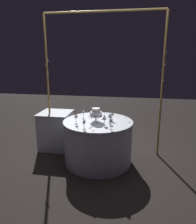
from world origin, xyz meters
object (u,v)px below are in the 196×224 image
wine_glass_1 (112,114)px  main_table (98,142)px  wine_glass_2 (110,116)px  side_table (56,130)px  wine_glass_5 (83,111)px  wine_glass_0 (76,116)px  decorative_arch (103,66)px  tiered_cake (96,113)px  cake_knife (94,125)px  wine_glass_6 (111,121)px  wine_glass_3 (104,118)px  wine_glass_4 (84,122)px

wine_glass_1 → main_table: bearing=-169.3°
wine_glass_2 → side_table: bearing=153.7°
wine_glass_5 → main_table: bearing=-15.8°
wine_glass_1 → wine_glass_2: bearing=-96.9°
main_table → wine_glass_0: 0.62m
decorative_arch → tiered_cake: decorative_arch is taller
side_table → wine_glass_2: wine_glass_2 is taller
wine_glass_2 → wine_glass_5: (-0.47, 0.18, 0.00)m
decorative_arch → cake_knife: decorative_arch is taller
wine_glass_5 → wine_glass_6: wine_glass_5 is taller
decorative_arch → tiered_cake: 0.88m
wine_glass_0 → wine_glass_3: size_ratio=1.06×
tiered_cake → wine_glass_4: tiered_cake is taller
cake_knife → wine_glass_5: bearing=128.3°
decorative_arch → side_table: (-0.90, -0.01, -1.23)m
wine_glass_0 → wine_glass_4: (0.18, -0.22, -0.03)m
tiered_cake → wine_glass_2: tiered_cake is taller
wine_glass_0 → wine_glass_1: bearing=26.0°
wine_glass_2 → wine_glass_3: bearing=-125.0°
side_table → wine_glass_5: bearing=-29.6°
side_table → wine_glass_1: 1.29m
decorative_arch → cake_knife: 1.10m
wine_glass_0 → cake_knife: wine_glass_0 is taller
wine_glass_1 → cake_knife: (-0.25, -0.27, -0.11)m
wine_glass_0 → wine_glass_6: (0.56, -0.15, -0.00)m
wine_glass_0 → wine_glass_2: (0.51, 0.11, -0.00)m
side_table → wine_glass_1: wine_glass_1 is taller
main_table → wine_glass_2: size_ratio=6.64×
wine_glass_2 → wine_glass_4: size_ratio=1.17×
wine_glass_3 → wine_glass_1: bearing=70.7°
wine_glass_1 → wine_glass_4: wine_glass_1 is taller
side_table → wine_glass_3: wine_glass_3 is taller
side_table → wine_glass_0: (0.59, -0.65, 0.50)m
tiered_cake → wine_glass_3: tiered_cake is taller
wine_glass_5 → tiered_cake: bearing=-28.2°
decorative_arch → side_table: bearing=-179.1°
wine_glass_0 → wine_glass_3: bearing=0.8°
decorative_arch → wine_glass_1: decorative_arch is taller
wine_glass_1 → wine_glass_3: (-0.09, -0.25, 0.01)m
wine_glass_6 → cake_knife: wine_glass_6 is taller
main_table → side_table: size_ratio=1.59×
tiered_cake → wine_glass_1: bearing=21.2°
wine_glass_1 → side_table: bearing=160.6°
wine_glass_3 → wine_glass_2: bearing=55.0°
wine_glass_3 → cake_knife: wine_glass_3 is taller
wine_glass_6 → wine_glass_4: bearing=-169.3°
decorative_arch → main_table: size_ratio=2.17×
main_table → wine_glass_0: bearing=-144.8°
wine_glass_0 → wine_glass_3: wine_glass_0 is taller
wine_glass_5 → side_table: bearing=150.4°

